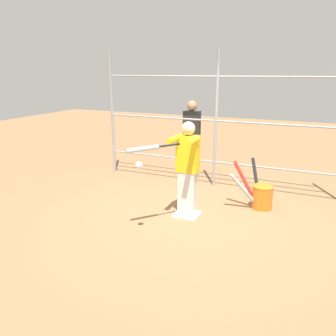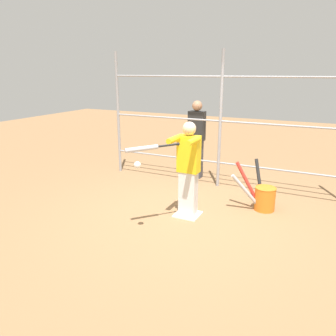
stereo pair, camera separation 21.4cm
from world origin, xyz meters
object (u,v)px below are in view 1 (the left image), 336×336
at_px(baseball_bat_swinging, 147,148).
at_px(batter, 187,166).
at_px(softball_in_flight, 139,165).
at_px(bystander_behind_fence, 191,138).
at_px(bat_bucket, 260,195).

bearing_deg(baseball_bat_swinging, batter, -113.29).
distance_m(baseball_bat_swinging, softball_in_flight, 0.29).
height_order(batter, softball_in_flight, batter).
height_order(softball_in_flight, bystander_behind_fence, bystander_behind_fence).
distance_m(batter, softball_in_flight, 1.06).
relative_size(baseball_bat_swinging, softball_in_flight, 6.52).
xyz_separation_m(batter, bat_bucket, (-1.07, -0.79, -0.60)).
distance_m(softball_in_flight, bystander_behind_fence, 2.96).
relative_size(batter, baseball_bat_swinging, 2.48).
bearing_deg(batter, bystander_behind_fence, -72.24).
bearing_deg(baseball_bat_swinging, bystander_behind_fence, -83.58).
height_order(softball_in_flight, bat_bucket, softball_in_flight).
height_order(baseball_bat_swinging, bat_bucket, baseball_bat_swinging).
bearing_deg(bat_bucket, baseball_bat_swinging, 48.00).
bearing_deg(baseball_bat_swinging, softball_in_flight, 84.68).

